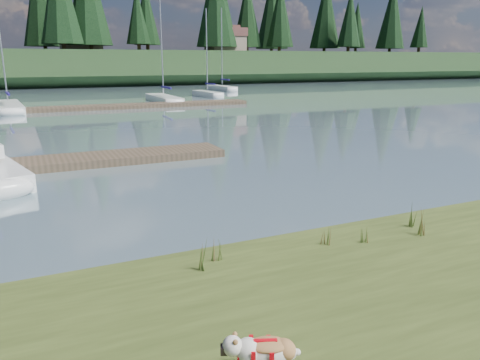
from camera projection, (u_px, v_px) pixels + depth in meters
name	position (u px, v px, depth m)	size (l,w,h in m)	color
ground	(70.00, 110.00, 37.10)	(200.00, 200.00, 0.00)	gray
ridge	(42.00, 69.00, 74.27)	(200.00, 20.00, 5.00)	#1D3419
bulldog	(265.00, 351.00, 5.35)	(0.91, 0.59, 0.54)	silver
dock_near	(11.00, 166.00, 16.98)	(16.00, 2.00, 0.30)	#4C3D2C
dock_far	(96.00, 107.00, 37.87)	(26.00, 2.20, 0.30)	#4C3D2C
sailboat_bg_1	(8.00, 105.00, 37.58)	(2.42, 9.16, 13.39)	white
sailboat_bg_3	(162.00, 98.00, 45.15)	(1.79, 8.70, 12.69)	white
sailboat_bg_4	(205.00, 93.00, 50.86)	(1.73, 6.15, 9.16)	white
sailboat_bg_5	(220.00, 88.00, 61.59)	(1.68, 7.21, 10.33)	white
weed_0	(217.00, 250.00, 8.52)	(0.17, 0.14, 0.49)	#475B23
weed_1	(326.00, 234.00, 9.25)	(0.17, 0.14, 0.51)	#475B23
weed_2	(421.00, 225.00, 9.71)	(0.17, 0.14, 0.57)	#475B23
weed_3	(199.00, 257.00, 8.08)	(0.17, 0.14, 0.61)	#475B23
weed_4	(365.00, 235.00, 9.38)	(0.17, 0.14, 0.36)	#475B23
weed_5	(413.00, 216.00, 10.23)	(0.17, 0.14, 0.57)	#475B23
mud_lip	(228.00, 259.00, 9.31)	(60.00, 0.50, 0.14)	#33281C
conifer_5	(137.00, 15.00, 75.64)	(3.96, 3.96, 10.35)	#382619
conifer_7	(280.00, 14.00, 87.13)	(5.28, 5.28, 13.20)	#382619
conifer_8	(350.00, 18.00, 89.06)	(4.62, 4.62, 11.77)	#382619
conifer_9	(392.00, 15.00, 96.63)	(5.94, 5.94, 14.62)	#382619
house_1	(80.00, 37.00, 73.74)	(6.30, 5.30, 4.65)	gray
house_2	(225.00, 39.00, 81.72)	(6.30, 5.30, 4.65)	gray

